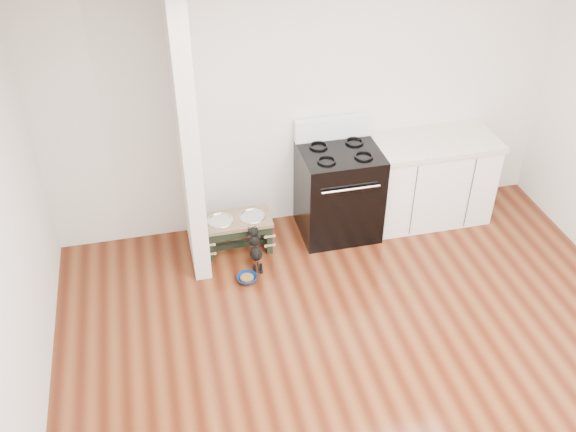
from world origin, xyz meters
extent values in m
plane|color=#44190C|center=(0.00, 0.00, 0.00)|extent=(5.00, 5.00, 0.00)
plane|color=silver|center=(0.00, 2.50, 1.35)|extent=(5.00, 0.00, 5.00)
plane|color=white|center=(0.00, 0.00, 2.70)|extent=(5.00, 5.00, 0.00)
cube|color=silver|center=(-1.18, 2.10, 1.35)|extent=(0.15, 0.80, 2.70)
cube|color=black|center=(0.25, 2.15, 0.46)|extent=(0.76, 0.65, 0.92)
cube|color=black|center=(0.25, 1.84, 0.40)|extent=(0.58, 0.02, 0.50)
cylinder|color=silver|center=(0.25, 1.80, 0.72)|extent=(0.56, 0.02, 0.02)
cube|color=white|center=(0.25, 2.43, 1.03)|extent=(0.76, 0.08, 0.22)
torus|color=black|center=(0.07, 2.01, 0.93)|extent=(0.18, 0.18, 0.02)
torus|color=black|center=(0.43, 2.01, 0.93)|extent=(0.18, 0.18, 0.02)
torus|color=black|center=(0.07, 2.29, 0.93)|extent=(0.18, 0.18, 0.02)
torus|color=black|center=(0.43, 2.29, 0.93)|extent=(0.18, 0.18, 0.02)
cube|color=white|center=(1.23, 2.18, 0.43)|extent=(1.20, 0.60, 0.86)
cube|color=beige|center=(1.23, 2.18, 0.89)|extent=(1.24, 0.64, 0.05)
cube|color=black|center=(1.23, 1.92, 0.05)|extent=(1.20, 0.06, 0.10)
cube|color=black|center=(-1.08, 2.08, 0.16)|extent=(0.05, 0.32, 0.33)
cube|color=black|center=(-0.50, 2.08, 0.16)|extent=(0.05, 0.32, 0.33)
cube|color=black|center=(-0.79, 1.94, 0.29)|extent=(0.53, 0.03, 0.08)
cube|color=black|center=(-0.79, 2.08, 0.05)|extent=(0.53, 0.05, 0.05)
cube|color=brown|center=(-0.79, 2.08, 0.34)|extent=(0.66, 0.35, 0.04)
cylinder|color=silver|center=(-0.94, 2.08, 0.35)|extent=(0.23, 0.23, 0.04)
cylinder|color=silver|center=(-0.64, 2.08, 0.35)|extent=(0.23, 0.23, 0.04)
torus|color=silver|center=(-0.94, 2.08, 0.37)|extent=(0.26, 0.26, 0.02)
torus|color=silver|center=(-0.64, 2.08, 0.37)|extent=(0.26, 0.26, 0.02)
cylinder|color=black|center=(-0.70, 1.67, 0.05)|extent=(0.03, 0.03, 0.10)
cylinder|color=black|center=(-0.64, 1.67, 0.05)|extent=(0.03, 0.03, 0.10)
sphere|color=black|center=(-0.70, 1.66, 0.01)|extent=(0.04, 0.04, 0.04)
sphere|color=black|center=(-0.64, 1.66, 0.01)|extent=(0.04, 0.04, 0.04)
ellipsoid|color=black|center=(-0.67, 1.74, 0.18)|extent=(0.12, 0.27, 0.24)
sphere|color=black|center=(-0.67, 1.82, 0.28)|extent=(0.11, 0.11, 0.11)
sphere|color=black|center=(-0.67, 1.86, 0.35)|extent=(0.09, 0.09, 0.09)
sphere|color=black|center=(-0.70, 1.92, 0.35)|extent=(0.03, 0.03, 0.03)
sphere|color=black|center=(-0.64, 1.92, 0.35)|extent=(0.03, 0.03, 0.03)
cylinder|color=black|center=(-0.67, 1.63, 0.10)|extent=(0.02, 0.08, 0.09)
torus|color=#EF4684|center=(-0.67, 1.84, 0.31)|extent=(0.09, 0.06, 0.08)
imported|color=navy|center=(-0.79, 1.58, 0.03)|extent=(0.21, 0.21, 0.06)
cylinder|color=brown|center=(-0.79, 1.58, 0.03)|extent=(0.12, 0.12, 0.02)
camera|label=1|loc=(-1.45, -2.86, 3.98)|focal=40.00mm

